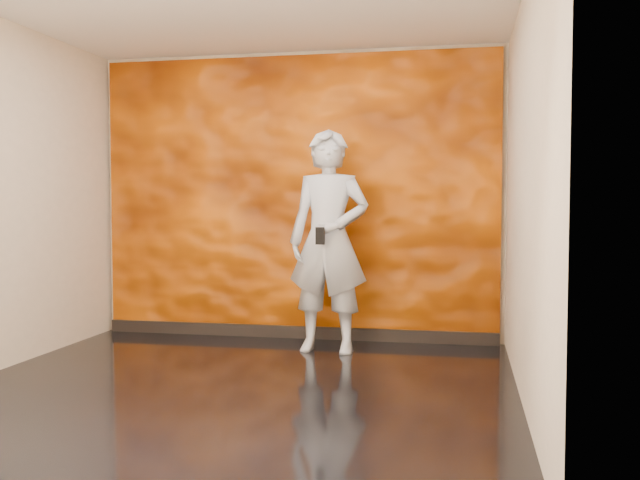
{
  "coord_description": "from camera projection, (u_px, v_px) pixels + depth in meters",
  "views": [
    {
      "loc": [
        1.61,
        -4.84,
        1.33
      ],
      "look_at": [
        0.46,
        0.86,
        1.03
      ],
      "focal_mm": 40.0,
      "sensor_mm": 36.0,
      "label": 1
    }
  ],
  "objects": [
    {
      "name": "room",
      "position": [
        233.0,
        193.0,
        5.05
      ],
      "size": [
        4.02,
        4.02,
        2.81
      ],
      "color": "black",
      "rests_on": "ground"
    },
    {
      "name": "feature_wall",
      "position": [
        296.0,
        198.0,
        6.97
      ],
      "size": [
        3.9,
        0.06,
        2.75
      ],
      "primitive_type": "cube",
      "color": "orange",
      "rests_on": "ground"
    },
    {
      "name": "baseboard",
      "position": [
        296.0,
        332.0,
        7.0
      ],
      "size": [
        3.9,
        0.04,
        0.12
      ],
      "primitive_type": "cube",
      "color": "black",
      "rests_on": "ground"
    },
    {
      "name": "man",
      "position": [
        329.0,
        241.0,
        6.33
      ],
      "size": [
        0.75,
        0.52,
        1.98
      ],
      "primitive_type": "imported",
      "rotation": [
        0.0,
        0.0,
        -0.06
      ],
      "color": "#989DA6",
      "rests_on": "ground"
    },
    {
      "name": "phone",
      "position": [
        320.0,
        236.0,
        6.07
      ],
      "size": [
        0.08,
        0.03,
        0.15
      ],
      "primitive_type": "cube",
      "rotation": [
        0.0,
        0.0,
        -0.21
      ],
      "color": "black",
      "rests_on": "man"
    }
  ]
}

